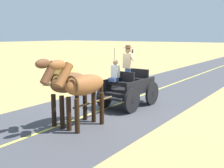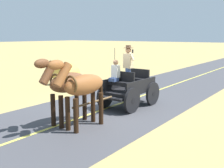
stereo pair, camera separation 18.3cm
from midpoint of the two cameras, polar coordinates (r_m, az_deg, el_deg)
ground_plane at (r=11.21m, az=0.61°, el=-4.68°), size 200.00×200.00×0.00m
road_surface at (r=11.21m, az=0.61°, el=-4.66°), size 5.37×160.00×0.01m
road_centre_stripe at (r=11.21m, az=0.61°, el=-4.64°), size 0.12×160.00×0.00m
horse_drawn_carriage at (r=11.01m, az=3.93°, el=-0.63°), size 1.46×4.51×2.50m
horse_near_side at (r=8.38m, az=-5.72°, el=-0.56°), size 0.68×2.14×2.21m
horse_off_side at (r=8.86m, az=-8.97°, el=-0.04°), size 0.58×2.13×2.21m
hay_bale at (r=16.26m, az=-9.20°, el=2.02°), size 1.37×1.29×1.20m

